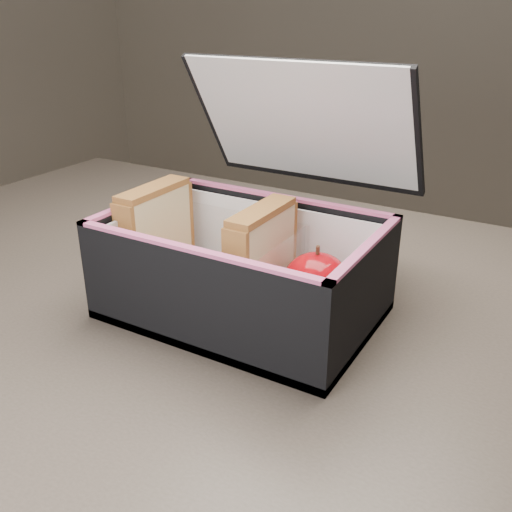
# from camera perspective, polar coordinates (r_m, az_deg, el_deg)

# --- Properties ---
(kitchen_table) EXTENTS (1.20, 0.80, 0.75)m
(kitchen_table) POSITION_cam_1_polar(r_m,az_deg,el_deg) (0.68, -2.10, -11.23)
(kitchen_table) COLOR brown
(kitchen_table) RESTS_ON ground
(lunch_bag) EXTENTS (0.27, 0.27, 0.25)m
(lunch_bag) POSITION_cam_1_polar(r_m,az_deg,el_deg) (0.59, -1.09, -0.48)
(lunch_bag) COLOR black
(lunch_bag) RESTS_ON kitchen_table
(plastic_tub) EXTENTS (0.18, 0.13, 0.07)m
(plastic_tub) POSITION_cam_1_polar(r_m,az_deg,el_deg) (0.62, -4.95, -0.48)
(plastic_tub) COLOR white
(plastic_tub) RESTS_ON lunch_bag
(sandwich_left) EXTENTS (0.03, 0.10, 0.11)m
(sandwich_left) POSITION_cam_1_polar(r_m,az_deg,el_deg) (0.65, -9.95, 2.32)
(sandwich_left) COLOR beige
(sandwich_left) RESTS_ON plastic_tub
(sandwich_right) EXTENTS (0.03, 0.10, 0.11)m
(sandwich_right) POSITION_cam_1_polar(r_m,az_deg,el_deg) (0.58, 0.56, -0.21)
(sandwich_right) COLOR beige
(sandwich_right) RESTS_ON plastic_tub
(carrot_sticks) EXTENTS (0.04, 0.14, 0.03)m
(carrot_sticks) POSITION_cam_1_polar(r_m,az_deg,el_deg) (0.63, -4.77, -1.81)
(carrot_sticks) COLOR #E44A15
(carrot_sticks) RESTS_ON plastic_tub
(paper_napkin) EXTENTS (0.09, 0.10, 0.01)m
(paper_napkin) POSITION_cam_1_polar(r_m,az_deg,el_deg) (0.58, 5.34, -5.64)
(paper_napkin) COLOR white
(paper_napkin) RESTS_ON lunch_bag
(red_apple) EXTENTS (0.09, 0.09, 0.07)m
(red_apple) POSITION_cam_1_polar(r_m,az_deg,el_deg) (0.57, 6.04, -2.71)
(red_apple) COLOR #94000B
(red_apple) RESTS_ON paper_napkin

